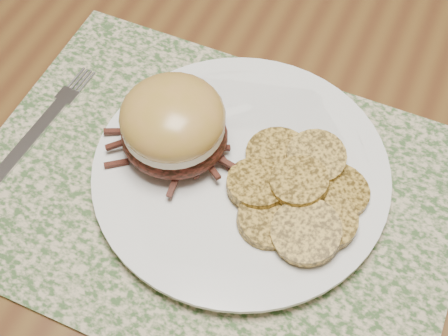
{
  "coord_description": "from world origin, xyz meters",
  "views": [
    {
      "loc": [
        -0.16,
        -0.52,
        1.25
      ],
      "look_at": [
        -0.28,
        -0.25,
        0.79
      ],
      "focal_mm": 50.0,
      "sensor_mm": 36.0,
      "label": 1
    }
  ],
  "objects": [
    {
      "name": "pork_sandwich",
      "position": [
        -0.34,
        -0.23,
        0.81
      ],
      "size": [
        0.12,
        0.12,
        0.07
      ],
      "rotation": [
        0.0,
        0.0,
        0.28
      ],
      "color": "black",
      "rests_on": "dinner_plate"
    },
    {
      "name": "fork",
      "position": [
        -0.48,
        -0.25,
        0.76
      ],
      "size": [
        0.03,
        0.17,
        0.0
      ],
      "rotation": [
        0.0,
        0.0,
        -0.07
      ],
      "color": "#B5B5BC",
      "rests_on": "placemat"
    },
    {
      "name": "dinner_plate",
      "position": [
        -0.28,
        -0.23,
        0.76
      ],
      "size": [
        0.26,
        0.26,
        0.02
      ],
      "primitive_type": "cylinder",
      "color": "white",
      "rests_on": "placemat"
    },
    {
      "name": "roasted_potatoes",
      "position": [
        -0.22,
        -0.24,
        0.78
      ],
      "size": [
        0.15,
        0.15,
        0.03
      ],
      "color": "#B88E36",
      "rests_on": "dinner_plate"
    },
    {
      "name": "placemat",
      "position": [
        -0.29,
        -0.26,
        0.75
      ],
      "size": [
        0.45,
        0.33,
        0.0
      ],
      "primitive_type": "cube",
      "color": "#3A582D",
      "rests_on": "dining_table"
    },
    {
      "name": "ground",
      "position": [
        0.0,
        0.0,
        0.0
      ],
      "size": [
        3.5,
        3.5,
        0.0
      ],
      "primitive_type": "plane",
      "color": "brown",
      "rests_on": "ground"
    }
  ]
}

